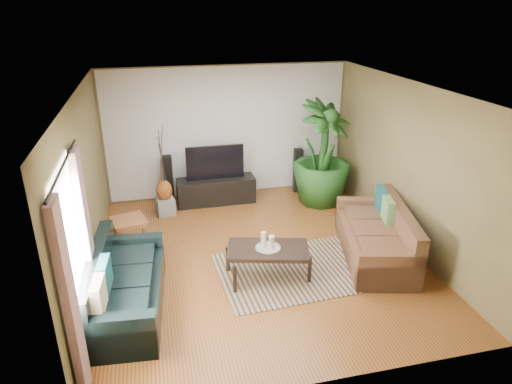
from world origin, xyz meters
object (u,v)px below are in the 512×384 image
object	(u,v)px
tv_stand	(216,191)
potted_plant	(323,154)
coffee_table	(268,262)
sofa_right	(375,232)
vase	(164,191)
speaker_right	(298,170)
speaker_left	(169,180)
television	(215,162)
pedestal	(166,206)
sofa_left	(126,282)
side_table	(130,234)

from	to	relation	value
tv_stand	potted_plant	bearing A→B (deg)	-12.97
coffee_table	sofa_right	bearing A→B (deg)	20.68
tv_stand	vase	bearing A→B (deg)	-163.64
tv_stand	speaker_right	distance (m)	1.84
speaker_left	speaker_right	bearing A→B (deg)	-0.39
television	pedestal	distance (m)	1.30
potted_plant	speaker_left	bearing A→B (deg)	167.41
sofa_left	potted_plant	xyz separation A→B (m)	(3.77, 2.76, 0.62)
sofa_right	potted_plant	bearing A→B (deg)	-163.93
tv_stand	vase	distance (m)	1.11
speaker_right	potted_plant	world-z (taller)	potted_plant
side_table	potted_plant	bearing A→B (deg)	16.55
vase	tv_stand	bearing A→B (deg)	16.86
coffee_table	potted_plant	xyz separation A→B (m)	(1.76, 2.44, 0.80)
speaker_left	sofa_left	bearing A→B (deg)	-102.73
speaker_left	side_table	bearing A→B (deg)	-112.84
coffee_table	television	world-z (taller)	television
speaker_right	potted_plant	distance (m)	0.92
coffee_table	pedestal	bearing A→B (deg)	132.55
vase	side_table	bearing A→B (deg)	-116.46
speaker_left	vase	distance (m)	0.54
coffee_table	pedestal	world-z (taller)	coffee_table
vase	side_table	size ratio (longest dim) A/B	0.77
coffee_table	television	size ratio (longest dim) A/B	1.03
potted_plant	vase	xyz separation A→B (m)	(-3.13, 0.15, -0.56)
coffee_table	vase	world-z (taller)	vase
sofa_right	vase	world-z (taller)	sofa_right
sofa_left	side_table	distance (m)	1.65
sofa_right	speaker_right	world-z (taller)	speaker_right
sofa_left	television	size ratio (longest dim) A/B	1.79
speaker_left	vase	bearing A→B (deg)	-102.31
vase	potted_plant	bearing A→B (deg)	-2.68
speaker_left	potted_plant	bearing A→B (deg)	-12.98
speaker_right	vase	size ratio (longest dim) A/B	2.23
potted_plant	side_table	world-z (taller)	potted_plant
speaker_left	side_table	xyz separation A→B (m)	(-0.74, -1.79, -0.22)
sofa_left	speaker_right	bearing A→B (deg)	-40.69
potted_plant	speaker_right	bearing A→B (deg)	112.19
sofa_left	speaker_left	size ratio (longest dim) A/B	2.06
vase	television	bearing A→B (deg)	17.86
sofa_right	side_table	world-z (taller)	sofa_right
sofa_right	potted_plant	xyz separation A→B (m)	(-0.07, 2.24, 0.62)
tv_stand	side_table	xyz separation A→B (m)	(-1.67, -1.58, 0.01)
tv_stand	television	size ratio (longest dim) A/B	1.36
speaker_right	potted_plant	bearing A→B (deg)	-64.70
sofa_left	potted_plant	world-z (taller)	potted_plant
sofa_left	side_table	bearing A→B (deg)	4.47
coffee_table	tv_stand	xyz separation A→B (m)	(-0.33, 2.90, 0.02)
pedestal	side_table	size ratio (longest dim) A/B	0.60
television	speaker_right	bearing A→B (deg)	6.05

